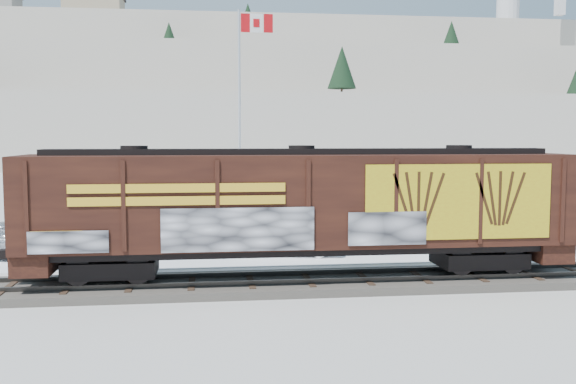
{
  "coord_description": "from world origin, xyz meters",
  "views": [
    {
      "loc": [
        -1.39,
        -21.81,
        5.25
      ],
      "look_at": [
        1.69,
        3.0,
        3.07
      ],
      "focal_mm": 40.0,
      "sensor_mm": 36.0,
      "label": 1
    }
  ],
  "objects": [
    {
      "name": "ground",
      "position": [
        0.0,
        0.0,
        0.0
      ],
      "size": [
        500.0,
        500.0,
        0.0
      ],
      "primitive_type": "plane",
      "color": "white",
      "rests_on": "ground"
    },
    {
      "name": "rail_track",
      "position": [
        0.0,
        0.0,
        0.15
      ],
      "size": [
        50.0,
        3.4,
        0.43
      ],
      "color": "#59544C",
      "rests_on": "ground"
    },
    {
      "name": "parking_strip",
      "position": [
        0.0,
        7.5,
        0.01
      ],
      "size": [
        40.0,
        8.0,
        0.03
      ],
      "primitive_type": "cube",
      "color": "white",
      "rests_on": "ground"
    },
    {
      "name": "hillside",
      "position": [
        -0.05,
        139.79,
        14.37
      ],
      "size": [
        360.0,
        110.0,
        93.0
      ],
      "color": "white",
      "rests_on": "ground"
    },
    {
      "name": "hopper_railcar",
      "position": [
        1.79,
        -0.01,
        2.89
      ],
      "size": [
        18.77,
        3.06,
        4.39
      ],
      "color": "black",
      "rests_on": "rail_track"
    },
    {
      "name": "flagpole",
      "position": [
        0.43,
        13.63,
        4.51
      ],
      "size": [
        2.3,
        0.9,
        12.08
      ],
      "color": "silver",
      "rests_on": "ground"
    },
    {
      "name": "car_silver",
      "position": [
        -9.6,
        6.44,
        0.86
      ],
      "size": [
        5.25,
        3.49,
        1.66
      ],
      "primitive_type": "imported",
      "rotation": [
        0.0,
        0.0,
        1.23
      ],
      "color": "silver",
      "rests_on": "parking_strip"
    },
    {
      "name": "car_white",
      "position": [
        2.14,
        5.84,
        0.75
      ],
      "size": [
        4.59,
        2.24,
        1.45
      ],
      "primitive_type": "imported",
      "rotation": [
        0.0,
        0.0,
        1.4
      ],
      "color": "white",
      "rests_on": "parking_strip"
    },
    {
      "name": "car_dark",
      "position": [
        6.9,
        7.48,
        0.72
      ],
      "size": [
        5.02,
        2.79,
        1.38
      ],
      "primitive_type": "imported",
      "rotation": [
        0.0,
        0.0,
        1.76
      ],
      "color": "black",
      "rests_on": "parking_strip"
    }
  ]
}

